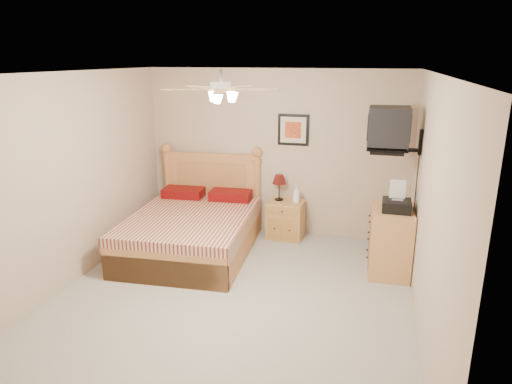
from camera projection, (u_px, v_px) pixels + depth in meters
floor at (231, 300)px, 5.19m from camera, size 4.50×4.50×0.00m
ceiling at (227, 73)px, 4.48m from camera, size 4.00×4.50×0.04m
wall_back at (275, 153)px, 6.92m from camera, size 4.00×0.04×2.50m
wall_front at (113, 299)px, 2.75m from camera, size 4.00×0.04×2.50m
wall_left at (67, 182)px, 5.33m from camera, size 0.04×4.50×2.50m
wall_right at (429, 210)px, 4.34m from camera, size 0.04×4.50×2.50m
bed at (190, 207)px, 6.27m from camera, size 1.72×2.18×1.35m
nightstand at (286, 220)px, 6.91m from camera, size 0.55×0.43×0.57m
table_lamp at (279, 187)px, 6.85m from camera, size 0.24×0.24×0.40m
lotion_bottle at (296, 194)px, 6.74m from camera, size 0.13×0.13×0.26m
framed_picture at (293, 130)px, 6.73m from camera, size 0.46×0.04×0.46m
dresser at (390, 241)px, 5.75m from camera, size 0.51×0.73×0.85m
fax_machine at (397, 197)px, 5.51m from camera, size 0.34×0.36×0.36m
magazine_lower at (390, 202)px, 5.87m from camera, size 0.27×0.31×0.03m
magazine_upper at (391, 200)px, 5.86m from camera, size 0.21×0.26×0.02m
wall_tv at (401, 130)px, 5.48m from camera, size 0.56×0.46×0.58m
ceiling_fan at (221, 89)px, 4.33m from camera, size 1.14×1.14×0.28m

